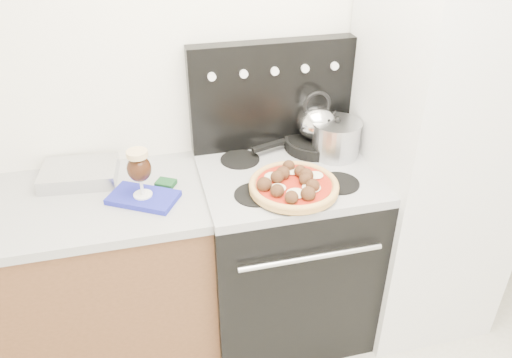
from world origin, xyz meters
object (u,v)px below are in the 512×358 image
object	(u,v)px
base_cabinet	(48,292)
pizza	(294,184)
skillet	(314,143)
stove_body	(284,255)
tea_kettle	(316,119)
fridge	(434,150)
pizza_pan	(294,190)
oven_mitt	(143,198)
stock_pot	(336,140)
beer_glass	(140,173)

from	to	relation	value
base_cabinet	pizza	xyz separation A→B (m)	(1.08, -0.19, 0.53)
pizza	skillet	xyz separation A→B (m)	(0.21, 0.34, -0.01)
stove_body	tea_kettle	world-z (taller)	tea_kettle
fridge	pizza_pan	world-z (taller)	fridge
base_cabinet	pizza_pan	xyz separation A→B (m)	(1.08, -0.19, 0.50)
pizza_pan	pizza	size ratio (longest dim) A/B	0.94
oven_mitt	stock_pot	xyz separation A→B (m)	(0.89, 0.13, 0.09)
stove_body	pizza_pan	size ratio (longest dim) A/B	2.56
fridge	oven_mitt	xyz separation A→B (m)	(-1.33, -0.02, -0.04)
base_cabinet	pizza	bearing A→B (deg)	-9.78
stock_pot	pizza_pan	bearing A→B (deg)	-137.96
stove_body	beer_glass	bearing A→B (deg)	-176.00
base_cabinet	oven_mitt	world-z (taller)	oven_mitt
oven_mitt	pizza_pan	size ratio (longest dim) A/B	0.79
tea_kettle	oven_mitt	bearing A→B (deg)	-176.08
stove_body	stock_pot	world-z (taller)	stock_pot
fridge	tea_kettle	distance (m)	0.56
fridge	skillet	bearing A→B (deg)	158.27
pizza	tea_kettle	size ratio (longest dim) A/B	1.86
oven_mitt	pizza	bearing A→B (deg)	-10.99
pizza_pan	pizza	bearing A→B (deg)	0.00
base_cabinet	pizza	world-z (taller)	pizza
pizza_pan	skillet	bearing A→B (deg)	58.12
base_cabinet	oven_mitt	bearing A→B (deg)	-8.23
stove_body	pizza_pan	distance (m)	0.51
pizza_pan	stock_pot	world-z (taller)	stock_pot
fridge	pizza_pan	size ratio (longest dim) A/B	5.52
base_cabinet	stove_body	size ratio (longest dim) A/B	1.65
stove_body	fridge	size ratio (longest dim) A/B	0.46
beer_glass	pizza	world-z (taller)	beer_glass
base_cabinet	tea_kettle	xyz separation A→B (m)	(1.29, 0.15, 0.64)
stove_body	tea_kettle	bearing A→B (deg)	43.30
pizza	oven_mitt	bearing A→B (deg)	169.01
pizza_pan	pizza	xyz separation A→B (m)	(0.00, 0.00, 0.03)
stove_body	oven_mitt	world-z (taller)	oven_mitt
pizza_pan	stock_pot	bearing A→B (deg)	42.04
base_cabinet	pizza	distance (m)	1.22
stove_body	pizza_pan	bearing A→B (deg)	-97.81
oven_mitt	pizza_pan	xyz separation A→B (m)	(0.61, -0.12, 0.01)
stove_body	stock_pot	bearing A→B (deg)	19.42
beer_glass	oven_mitt	bearing A→B (deg)	0.00
skillet	tea_kettle	size ratio (longest dim) A/B	1.44
base_cabinet	beer_glass	world-z (taller)	beer_glass
fridge	skillet	distance (m)	0.55
beer_glass	skillet	xyz separation A→B (m)	(0.82, 0.22, -0.08)
stove_body	tea_kettle	distance (m)	0.68
oven_mitt	pizza_pan	bearing A→B (deg)	-10.99
oven_mitt	beer_glass	xyz separation A→B (m)	(0.00, 0.00, 0.12)
base_cabinet	fridge	size ratio (longest dim) A/B	0.76
skillet	stock_pot	bearing A→B (deg)	-51.85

